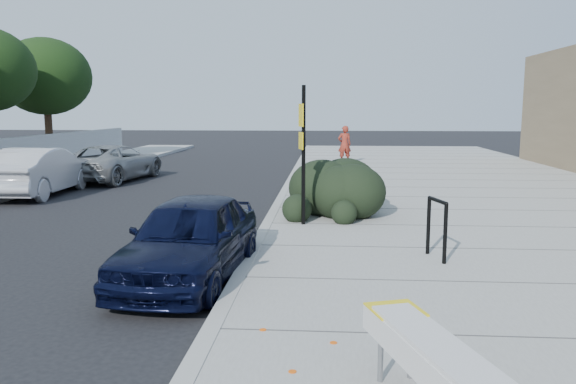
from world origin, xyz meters
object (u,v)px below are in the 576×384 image
(bike_rack, at_px, (437,223))
(pedestrian, at_px, (345,144))
(wagon_silver, at_px, (40,171))
(sedan_navy, at_px, (190,238))
(bench, at_px, (443,366))
(sign_post, at_px, (303,147))
(suv_silver, at_px, (113,162))

(bike_rack, relative_size, pedestrian, 0.59)
(wagon_silver, relative_size, pedestrian, 2.61)
(wagon_silver, bearing_deg, sedan_navy, 127.99)
(bench, xyz_separation_m, bike_rack, (0.93, 5.17, 0.08))
(sign_post, xyz_separation_m, suv_silver, (-7.40, 8.24, -1.16))
(suv_silver, bearing_deg, bench, 126.74)
(bike_rack, bearing_deg, pedestrian, 79.10)
(bench, distance_m, suv_silver, 18.34)
(sign_post, xyz_separation_m, sedan_navy, (-1.58, -3.61, -1.17))
(bench, height_order, bike_rack, bike_rack)
(suv_silver, height_order, pedestrian, pedestrian)
(bench, relative_size, sign_post, 0.77)
(sedan_navy, relative_size, pedestrian, 2.26)
(wagon_silver, height_order, suv_silver, wagon_silver)
(bike_rack, distance_m, suv_silver, 14.63)
(bike_rack, distance_m, sign_post, 3.71)
(sign_post, bearing_deg, pedestrian, 67.56)
(suv_silver, bearing_deg, wagon_silver, 84.32)
(sign_post, xyz_separation_m, pedestrian, (1.31, 13.96, -0.82))
(wagon_silver, bearing_deg, suv_silver, -104.86)
(bench, bearing_deg, suv_silver, 101.16)
(wagon_silver, bearing_deg, pedestrian, -136.92)
(wagon_silver, distance_m, suv_silver, 3.75)
(bike_rack, height_order, sign_post, sign_post)
(suv_silver, distance_m, pedestrian, 10.43)
(bike_rack, bearing_deg, wagon_silver, 131.21)
(bike_rack, relative_size, wagon_silver, 0.23)
(bike_rack, xyz_separation_m, suv_silver, (-9.76, 10.90, -0.10))
(bench, height_order, suv_silver, suv_silver)
(sign_post, distance_m, sedan_navy, 4.11)
(sedan_navy, bearing_deg, pedestrian, 85.22)
(sign_post, bearing_deg, suv_silver, 114.84)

